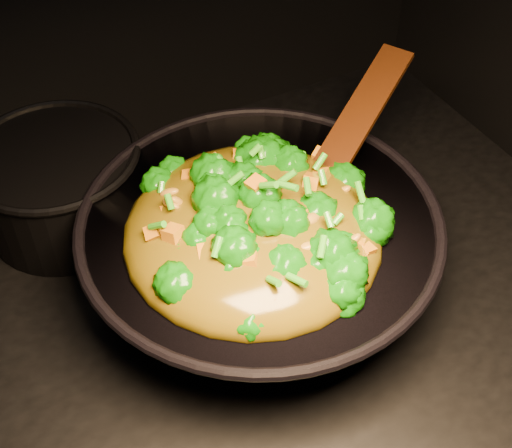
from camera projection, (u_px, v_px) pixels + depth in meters
wok at (260, 254)px, 0.95m from camera, size 0.52×0.52×0.13m
stir_fry at (253, 205)px, 0.84m from camera, size 0.41×0.41×0.11m
spatula at (347, 136)px, 0.94m from camera, size 0.27×0.18×0.12m
back_pot at (60, 186)px, 1.04m from camera, size 0.31×0.31×0.13m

